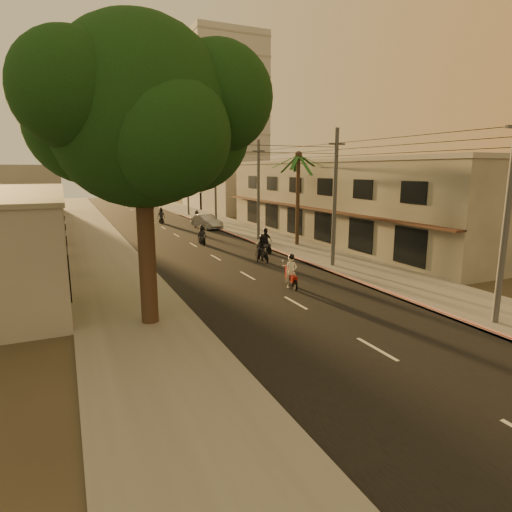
% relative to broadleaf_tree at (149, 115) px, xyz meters
% --- Properties ---
extents(ground, '(160.00, 160.00, 0.00)m').
position_rel_broadleaf_tree_xyz_m(ground, '(6.61, -2.14, -8.48)').
color(ground, '#383023').
rests_on(ground, ground).
extents(road, '(10.00, 140.00, 0.02)m').
position_rel_broadleaf_tree_xyz_m(road, '(6.61, 17.86, -8.47)').
color(road, black).
rests_on(road, ground).
extents(sidewalk_right, '(5.00, 140.00, 0.12)m').
position_rel_broadleaf_tree_xyz_m(sidewalk_right, '(14.11, 17.86, -8.42)').
color(sidewalk_right, slate).
rests_on(sidewalk_right, ground).
extents(sidewalk_left, '(5.00, 140.00, 0.12)m').
position_rel_broadleaf_tree_xyz_m(sidewalk_left, '(-0.89, 17.86, -8.42)').
color(sidewalk_left, slate).
rests_on(sidewalk_left, ground).
extents(curb_stripe, '(0.20, 60.00, 0.20)m').
position_rel_broadleaf_tree_xyz_m(curb_stripe, '(11.71, 12.86, -8.38)').
color(curb_stripe, red).
rests_on(curb_stripe, ground).
extents(shophouse_row, '(8.80, 34.20, 7.30)m').
position_rel_broadleaf_tree_xyz_m(shophouse_row, '(20.57, 15.86, -4.83)').
color(shophouse_row, gray).
rests_on(shophouse_row, ground).
extents(distant_tower, '(12.10, 12.10, 28.00)m').
position_rel_broadleaf_tree_xyz_m(distant_tower, '(22.61, 53.86, 5.52)').
color(distant_tower, '#B7B5B2').
rests_on(distant_tower, ground).
extents(broadleaf_tree, '(9.60, 8.70, 12.10)m').
position_rel_broadleaf_tree_xyz_m(broadleaf_tree, '(0.00, 0.00, 0.00)').
color(broadleaf_tree, black).
rests_on(broadleaf_tree, ground).
extents(palm_tree, '(5.00, 5.00, 8.20)m').
position_rel_broadleaf_tree_xyz_m(palm_tree, '(14.61, 13.86, -1.33)').
color(palm_tree, black).
rests_on(palm_tree, ground).
extents(utility_poles, '(1.20, 48.26, 9.00)m').
position_rel_broadleaf_tree_xyz_m(utility_poles, '(12.81, 17.86, -1.94)').
color(utility_poles, '#38383A').
rests_on(utility_poles, ground).
extents(filler_right, '(8.00, 14.00, 6.00)m').
position_rel_broadleaf_tree_xyz_m(filler_right, '(20.61, 42.86, -5.48)').
color(filler_right, gray).
rests_on(filler_right, ground).
extents(filler_left_near, '(8.00, 14.00, 4.40)m').
position_rel_broadleaf_tree_xyz_m(filler_left_near, '(-7.39, 31.86, -6.28)').
color(filler_left_near, gray).
rests_on(filler_left_near, ground).
extents(filler_left_far, '(8.00, 14.00, 7.00)m').
position_rel_broadleaf_tree_xyz_m(filler_left_far, '(-7.39, 49.86, -4.98)').
color(filler_left_far, gray).
rests_on(filler_left_far, ground).
extents(scooter_red, '(0.85, 1.93, 1.90)m').
position_rel_broadleaf_tree_xyz_m(scooter_red, '(7.77, 2.43, -7.64)').
color(scooter_red, black).
rests_on(scooter_red, ground).
extents(scooter_mid_a, '(0.91, 2.01, 1.98)m').
position_rel_broadleaf_tree_xyz_m(scooter_mid_a, '(9.20, 9.27, -7.59)').
color(scooter_mid_a, black).
rests_on(scooter_mid_a, ground).
extents(scooter_mid_b, '(1.13, 2.01, 1.98)m').
position_rel_broadleaf_tree_xyz_m(scooter_mid_b, '(10.78, 12.09, -7.59)').
color(scooter_mid_b, black).
rests_on(scooter_mid_b, ground).
extents(scooter_far_a, '(0.82, 1.73, 1.70)m').
position_rel_broadleaf_tree_xyz_m(scooter_far_a, '(7.43, 17.92, -7.71)').
color(scooter_far_a, black).
rests_on(scooter_far_a, ground).
extents(scooter_far_b, '(1.10, 1.78, 1.75)m').
position_rel_broadleaf_tree_xyz_m(scooter_far_b, '(10.81, 30.94, -7.68)').
color(scooter_far_b, black).
rests_on(scooter_far_b, ground).
extents(parked_car, '(3.29, 5.26, 1.54)m').
position_rel_broadleaf_tree_xyz_m(parked_car, '(10.88, 27.41, -7.70)').
color(parked_car, gray).
rests_on(parked_car, ground).
extents(scooter_far_c, '(1.06, 1.96, 1.94)m').
position_rel_broadleaf_tree_xyz_m(scooter_far_c, '(7.30, 34.16, -7.60)').
color(scooter_far_c, black).
rests_on(scooter_far_c, ground).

